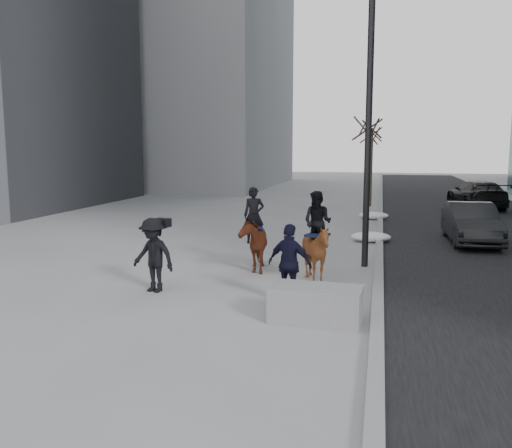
% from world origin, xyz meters
% --- Properties ---
extents(ground, '(120.00, 120.00, 0.00)m').
position_xyz_m(ground, '(0.00, 0.00, 0.00)').
color(ground, gray).
rests_on(ground, ground).
extents(road, '(8.00, 90.00, 0.01)m').
position_xyz_m(road, '(7.00, 10.00, 0.01)').
color(road, black).
rests_on(road, ground).
extents(curb, '(0.25, 90.00, 0.12)m').
position_xyz_m(curb, '(3.00, 10.00, 0.06)').
color(curb, gray).
rests_on(curb, ground).
extents(planter, '(1.82, 1.00, 0.70)m').
position_xyz_m(planter, '(1.82, -1.48, 0.35)').
color(planter, gray).
rests_on(planter, ground).
extents(car_near, '(1.63, 4.36, 1.42)m').
position_xyz_m(car_near, '(6.14, 8.43, 0.71)').
color(car_near, black).
rests_on(car_near, ground).
extents(car_far, '(2.93, 5.49, 1.52)m').
position_xyz_m(car_far, '(8.20, 20.26, 0.76)').
color(car_far, black).
rests_on(car_far, ground).
extents(tree_near, '(1.20, 1.20, 4.98)m').
position_xyz_m(tree_near, '(2.40, 11.32, 2.49)').
color(tree_near, '#382921').
rests_on(tree_near, ground).
extents(tree_far, '(1.20, 1.20, 4.89)m').
position_xyz_m(tree_far, '(2.40, 19.74, 2.45)').
color(tree_far, '#372B20').
rests_on(tree_far, ground).
extents(mounted_left, '(1.23, 1.92, 2.29)m').
position_xyz_m(mounted_left, '(-0.43, 2.66, 0.85)').
color(mounted_left, '#512010').
rests_on(mounted_left, ground).
extents(mounted_right, '(1.58, 1.68, 2.29)m').
position_xyz_m(mounted_right, '(1.46, 1.68, 0.92)').
color(mounted_right, '#4C280F').
rests_on(mounted_right, ground).
extents(feeder, '(1.11, 1.00, 1.75)m').
position_xyz_m(feeder, '(1.11, -0.35, 0.88)').
color(feeder, black).
rests_on(feeder, ground).
extents(camera_crew, '(1.27, 0.94, 1.75)m').
position_xyz_m(camera_crew, '(-2.17, -0.12, 0.89)').
color(camera_crew, black).
rests_on(camera_crew, ground).
extents(lamppost, '(0.25, 2.25, 9.09)m').
position_xyz_m(lamppost, '(2.60, 3.95, 4.99)').
color(lamppost, black).
rests_on(lamppost, ground).
extents(snow_piles, '(1.41, 7.04, 0.36)m').
position_xyz_m(snow_piles, '(2.70, 10.89, 0.18)').
color(snow_piles, white).
rests_on(snow_piles, ground).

